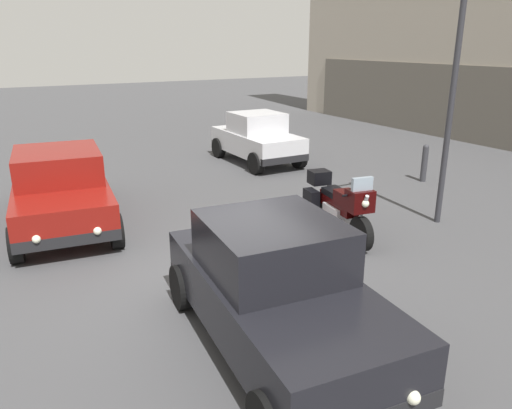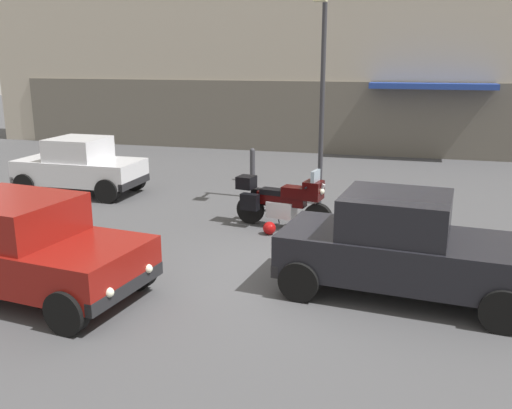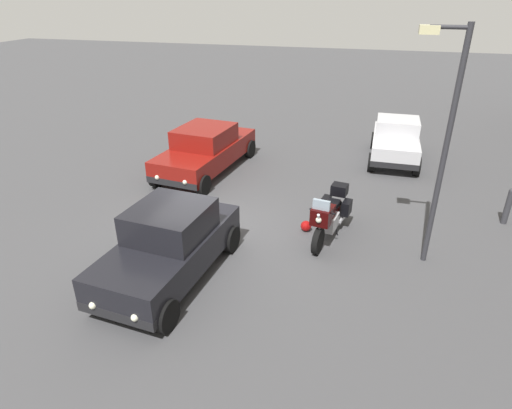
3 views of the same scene
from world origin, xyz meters
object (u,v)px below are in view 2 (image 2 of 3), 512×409
Objects in this scene: car_wagon_end at (401,247)px; bollard_curbside at (252,164)px; car_compact_side at (80,166)px; car_sedan_far at (11,245)px; motorcycle at (282,200)px; streetlamp_curbside at (322,82)px; helmet at (269,228)px.

bollard_curbside is (-4.59, 7.55, -0.27)m from car_wagon_end.
car_compact_side is 9.92m from car_wagon_end.
car_sedan_far is at bearing 114.13° from car_compact_side.
streetlamp_curbside is (0.48, 2.15, 2.47)m from motorcycle.
car_sedan_far is at bearing -98.76° from bollard_curbside.
car_wagon_end is (2.63, -3.07, 0.19)m from motorcycle.
bollard_curbside is (-2.43, 2.33, -2.56)m from streetlamp_curbside.
helmet is 0.07× the size of car_wagon_end.
streetlamp_curbside reaches higher than car_wagon_end.
streetlamp_curbside is at bearing -175.19° from car_compact_side.
car_wagon_end reaches higher than motorcycle.
car_sedan_far is 0.92× the size of streetlamp_curbside.
bollard_curbside is at bearing -145.18° from car_compact_side.
car_sedan_far is at bearing -116.59° from motorcycle.
car_wagon_end is at bearing -58.71° from bollard_curbside.
motorcycle is 5.69m from car_sedan_far.
car_wagon_end is (2.76, -2.49, 0.67)m from helmet.
streetlamp_curbside is at bearing 77.57° from helmet.
streetlamp_curbside is at bearing -43.82° from bollard_curbside.
car_compact_side is at bearing 159.71° from helmet.
motorcycle reaches higher than bollard_curbside.
motorcycle is 2.20× the size of bollard_curbside.
helmet is at bearing -102.43° from streetlamp_curbside.
helmet is 0.27× the size of bollard_curbside.
streetlamp_curbside reaches higher than motorcycle.
streetlamp_curbside is (-2.16, 5.22, 2.29)m from car_wagon_end.
helmet is 5.19m from car_sedan_far.
motorcycle is 3.31m from streetlamp_curbside.
streetlamp_curbside is 4.23m from bollard_curbside.
helmet is 0.06× the size of car_sedan_far.
car_wagon_end is at bearing 152.02° from car_compact_side.
helmet is 3.77m from car_wagon_end.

